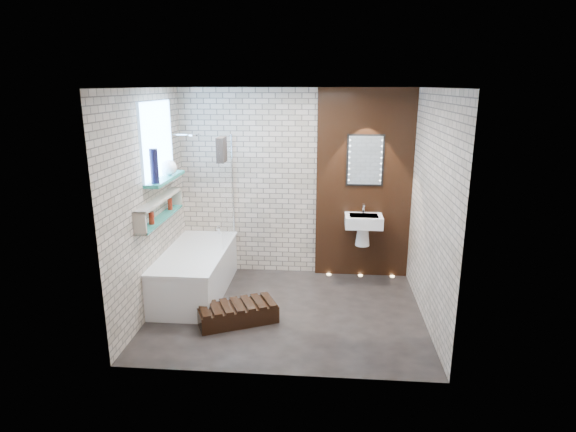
# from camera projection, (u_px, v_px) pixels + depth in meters

# --- Properties ---
(ground) EXTENTS (3.20, 3.20, 0.00)m
(ground) POSITION_uv_depth(u_px,v_px,m) (287.00, 311.00, 5.73)
(ground) COLOR black
(ground) RESTS_ON ground
(room_shell) EXTENTS (3.24, 3.20, 2.60)m
(room_shell) POSITION_uv_depth(u_px,v_px,m) (287.00, 207.00, 5.39)
(room_shell) COLOR gray
(room_shell) RESTS_ON ground
(walnut_panel) EXTENTS (1.30, 0.06, 2.60)m
(walnut_panel) POSITION_uv_depth(u_px,v_px,m) (364.00, 185.00, 6.53)
(walnut_panel) COLOR black
(walnut_panel) RESTS_ON ground
(clerestory_window) EXTENTS (0.18, 1.00, 0.94)m
(clerestory_window) POSITION_uv_depth(u_px,v_px,m) (158.00, 148.00, 5.69)
(clerestory_window) COLOR #7FADE0
(clerestory_window) RESTS_ON room_shell
(display_niche) EXTENTS (0.14, 1.30, 0.26)m
(display_niche) POSITION_uv_depth(u_px,v_px,m) (160.00, 209.00, 5.68)
(display_niche) COLOR teal
(display_niche) RESTS_ON room_shell
(bathtub) EXTENTS (0.79, 1.74, 0.70)m
(bathtub) POSITION_uv_depth(u_px,v_px,m) (196.00, 272.00, 6.18)
(bathtub) COLOR white
(bathtub) RESTS_ON ground
(bath_screen) EXTENTS (0.01, 0.78, 1.40)m
(bath_screen) POSITION_uv_depth(u_px,v_px,m) (227.00, 190.00, 6.32)
(bath_screen) COLOR white
(bath_screen) RESTS_ON bathtub
(towel) EXTENTS (0.09, 0.24, 0.31)m
(towel) POSITION_uv_depth(u_px,v_px,m) (222.00, 150.00, 5.92)
(towel) COLOR black
(towel) RESTS_ON bath_screen
(shower_head) EXTENTS (0.18, 0.18, 0.02)m
(shower_head) POSITION_uv_depth(u_px,v_px,m) (194.00, 135.00, 6.22)
(shower_head) COLOR silver
(shower_head) RESTS_ON room_shell
(washbasin) EXTENTS (0.50, 0.36, 0.58)m
(washbasin) POSITION_uv_depth(u_px,v_px,m) (363.00, 225.00, 6.48)
(washbasin) COLOR white
(washbasin) RESTS_ON walnut_panel
(led_mirror) EXTENTS (0.50, 0.02, 0.70)m
(led_mirror) POSITION_uv_depth(u_px,v_px,m) (365.00, 160.00, 6.40)
(led_mirror) COLOR black
(led_mirror) RESTS_ON walnut_panel
(walnut_step) EXTENTS (0.97, 0.73, 0.20)m
(walnut_step) POSITION_uv_depth(u_px,v_px,m) (237.00, 314.00, 5.46)
(walnut_step) COLOR black
(walnut_step) RESTS_ON ground
(niche_bottles) EXTENTS (0.06, 0.71, 0.15)m
(niche_bottles) POSITION_uv_depth(u_px,v_px,m) (161.00, 211.00, 5.70)
(niche_bottles) COLOR maroon
(niche_bottles) RESTS_ON display_niche
(sill_vases) EXTENTS (0.19, 0.65, 0.39)m
(sill_vases) POSITION_uv_depth(u_px,v_px,m) (164.00, 167.00, 5.70)
(sill_vases) COLOR black
(sill_vases) RESTS_ON clerestory_window
(floor_uplights) EXTENTS (0.96, 0.06, 0.01)m
(floor_uplights) POSITION_uv_depth(u_px,v_px,m) (360.00, 275.00, 6.81)
(floor_uplights) COLOR #FFD899
(floor_uplights) RESTS_ON ground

